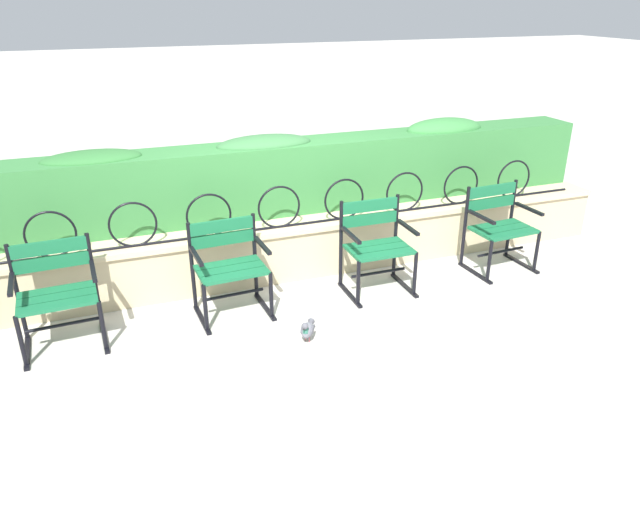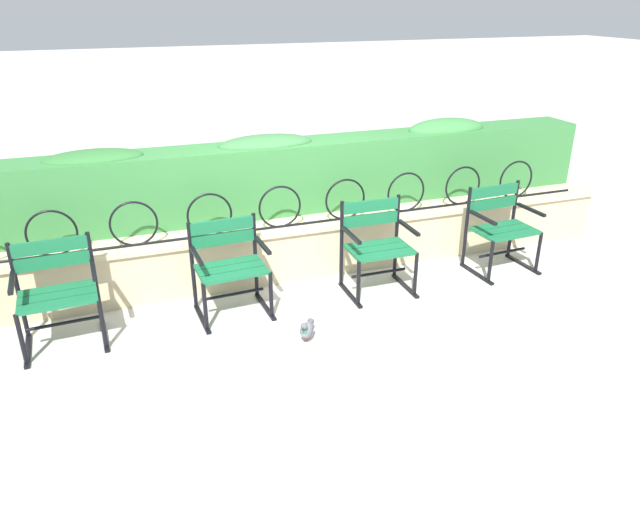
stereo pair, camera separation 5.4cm
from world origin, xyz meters
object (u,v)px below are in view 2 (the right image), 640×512
park_chair_centre_left (229,264)px  park_chair_rightmost (500,226)px  pigeon_near_chairs (307,329)px  park_chair_leftmost (57,290)px  park_chair_centre_right (376,244)px

park_chair_centre_left → park_chair_rightmost: 2.78m
park_chair_rightmost → pigeon_near_chairs: 2.44m
pigeon_near_chairs → park_chair_centre_left: bearing=123.3°
park_chair_leftmost → park_chair_centre_left: (1.39, 0.03, -0.00)m
park_chair_centre_right → park_chair_centre_left: bearing=178.5°
park_chair_centre_right → park_chair_rightmost: bearing=0.5°
park_chair_rightmost → park_chair_centre_right: bearing=-179.5°
park_chair_rightmost → park_chair_centre_left: bearing=179.5°
park_chair_centre_left → park_chair_rightmost: bearing=-0.5°
park_chair_rightmost → pigeon_near_chairs: size_ratio=3.24×
park_chair_rightmost → pigeon_near_chairs: (-2.31, -0.69, -0.35)m
park_chair_centre_right → park_chair_rightmost: 1.39m
park_chair_centre_left → park_chair_rightmost: (2.78, -0.02, 0.01)m
park_chair_leftmost → park_chair_centre_left: 1.39m
park_chair_rightmost → pigeon_near_chairs: bearing=-163.3°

